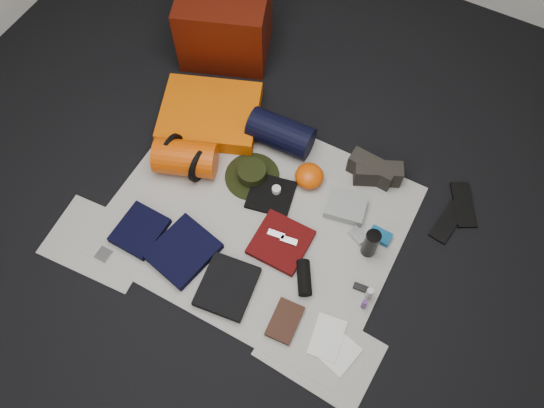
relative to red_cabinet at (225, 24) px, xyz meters
The scene contains 37 objects.
floor 1.32m from the red_cabinet, 52.15° to the right, with size 4.50×4.50×0.02m, color black.
newspaper_mat 1.32m from the red_cabinet, 52.15° to the right, with size 1.60×1.30×0.01m, color beige.
newspaper_sheet_front_left 1.59m from the red_cabinet, 86.52° to the right, with size 0.58×0.40×0.00m, color beige.
newspaper_sheet_front_right 2.11m from the red_cabinet, 46.51° to the right, with size 0.58×0.40×0.00m, color beige.
red_cabinet is the anchor object (origin of this frame).
sleeping_pad 0.62m from the red_cabinet, 69.60° to the right, with size 0.60×0.49×0.11m, color #F76402.
stuff_sack 0.97m from the red_cabinet, 73.67° to the right, with size 0.21×0.21×0.36m, color #D44403.
sack_strap_left 0.95m from the red_cabinet, 79.52° to the right, with size 0.22×0.22×0.03m, color black.
sack_strap_right 1.00m from the red_cabinet, 68.15° to the right, with size 0.22×0.22×0.03m, color black.
navy_duffel 0.85m from the red_cabinet, 36.67° to the right, with size 0.20×0.20×0.39m, color black.
boonie_brim 1.05m from the red_cabinet, 51.16° to the right, with size 0.33×0.33×0.01m, color black.
boonie_crown 1.04m from the red_cabinet, 51.16° to the right, with size 0.17×0.17×0.07m, color black.
hiking_boot_left 1.34m from the red_cabinet, 19.95° to the right, with size 0.28×0.10×0.14m, color black.
hiking_boot_right 1.39m from the red_cabinet, 19.74° to the right, with size 0.27×0.10×0.14m, color black.
flip_flop_left 1.87m from the red_cabinet, 11.90° to the right, with size 0.11×0.29×0.02m, color black.
flip_flop_right 1.86m from the red_cabinet, 16.61° to the right, with size 0.10×0.28×0.02m, color black.
trousers_navy_a 1.45m from the red_cabinet, 79.40° to the right, with size 0.24×0.28×0.04m, color black.
trousers_navy_b 1.52m from the red_cabinet, 68.65° to the right, with size 0.30×0.34×0.05m, color black.
trousers_charcoal 1.71m from the red_cabinet, 59.46° to the right, with size 0.27×0.31×0.05m, color black.
black_tshirt 1.20m from the red_cabinet, 46.98° to the right, with size 0.26×0.24×0.03m, color black.
red_shirt 1.50m from the red_cabinet, 47.87° to the right, with size 0.29×0.29×0.04m, color #4D0808.
orange_stuff_sack 1.17m from the red_cabinet, 34.87° to the right, with size 0.17×0.17×0.11m, color #D44403.
first_aid_pouch 1.44m from the red_cabinet, 31.11° to the right, with size 0.22×0.17×0.06m, color gray.
water_bottle 1.71m from the red_cabinet, 32.25° to the right, with size 0.08×0.08×0.21m, color black.
speaker 1.73m from the red_cabinet, 45.60° to the right, with size 0.07×0.07×0.19m, color black.
compact_camera 1.62m from the red_cabinet, 32.45° to the right, with size 0.10×0.06×0.04m, color #B6B5BA.
cyan_case 1.68m from the red_cabinet, 28.72° to the right, with size 0.12×0.08×0.04m, color #0D5282.
toiletry_purple 1.97m from the red_cabinet, 38.09° to the right, with size 0.03×0.03×0.08m, color #4A1F66.
toiletry_clear 1.94m from the red_cabinet, 36.71° to the right, with size 0.04×0.04×0.11m, color #A7ABA7.
paperback_book 1.93m from the red_cabinet, 50.51° to the right, with size 0.14×0.21×0.03m, color black.
map_booklet 2.06m from the red_cabinet, 45.00° to the right, with size 0.15×0.22×0.01m, color white.
map_printout 2.16m from the red_cabinet, 43.99° to the right, with size 0.14×0.19×0.01m, color white.
sunglasses 1.88m from the red_cabinet, 36.98° to the right, with size 0.09×0.03×0.02m, color black.
key_cluster 1.65m from the red_cabinet, 84.20° to the right, with size 0.08×0.08×0.01m, color #B6B5BA.
tape_roll 1.18m from the red_cabinet, 45.25° to the right, with size 0.05×0.05×0.04m, color silver.
energy_bar_a 1.45m from the red_cabinet, 48.52° to the right, with size 0.10×0.04×0.01m, color #B6B5BA.
energy_bar_b 1.51m from the red_cabinet, 46.22° to the right, with size 0.10×0.04×0.01m, color #B6B5BA.
Camera 1 is at (0.70, -1.12, 2.74)m, focal length 35.00 mm.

